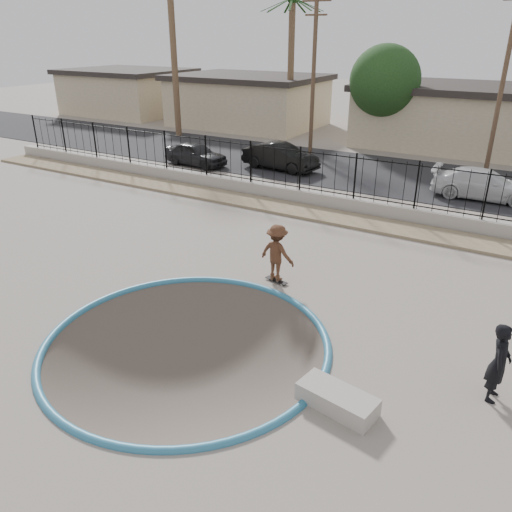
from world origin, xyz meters
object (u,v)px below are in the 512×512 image
at_px(skateboard, 276,280).
at_px(videographer, 499,363).
at_px(car_a, 196,154).
at_px(concrete_ledge, 337,399).
at_px(car_b, 280,157).
at_px(skater, 277,256).
at_px(car_c, 484,184).

xyz_separation_m(skateboard, videographer, (6.33, -2.35, 0.82)).
bearing_deg(videographer, car_a, 54.25).
relative_size(concrete_ledge, car_b, 0.38).
relative_size(skater, concrete_ledge, 1.09).
height_order(skateboard, videographer, videographer).
distance_m(car_a, car_b, 4.82).
height_order(skateboard, car_a, car_a).
bearing_deg(car_a, car_b, -66.93).
height_order(concrete_ledge, car_b, car_b).
distance_m(skater, skateboard, 0.82).
relative_size(skater, car_c, 0.39).
xyz_separation_m(car_a, car_c, (14.89, 1.60, 0.02)).
distance_m(videographer, car_a, 21.35).
distance_m(videographer, concrete_ledge, 3.33).
bearing_deg(skateboard, videographer, -8.67).
xyz_separation_m(car_b, car_c, (10.34, 0.00, -0.05)).
bearing_deg(car_a, car_c, -80.21).
bearing_deg(videographer, car_b, 42.16).
xyz_separation_m(skater, skateboard, (0.00, 0.00, -0.82)).
distance_m(skateboard, car_b, 13.55).
distance_m(car_b, car_c, 10.34).
relative_size(concrete_ledge, car_c, 0.36).
relative_size(skateboard, concrete_ledge, 0.49).
xyz_separation_m(concrete_ledge, car_b, (-9.94, 16.26, 0.54)).
height_order(skateboard, car_b, car_b).
xyz_separation_m(skater, concrete_ledge, (3.68, -4.26, -0.67)).
bearing_deg(car_b, skater, -146.62).
height_order(skater, car_c, skater).
bearing_deg(videographer, car_c, 9.78).
relative_size(car_a, car_b, 0.88).
relative_size(videographer, car_c, 0.39).
relative_size(videographer, car_a, 0.47).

